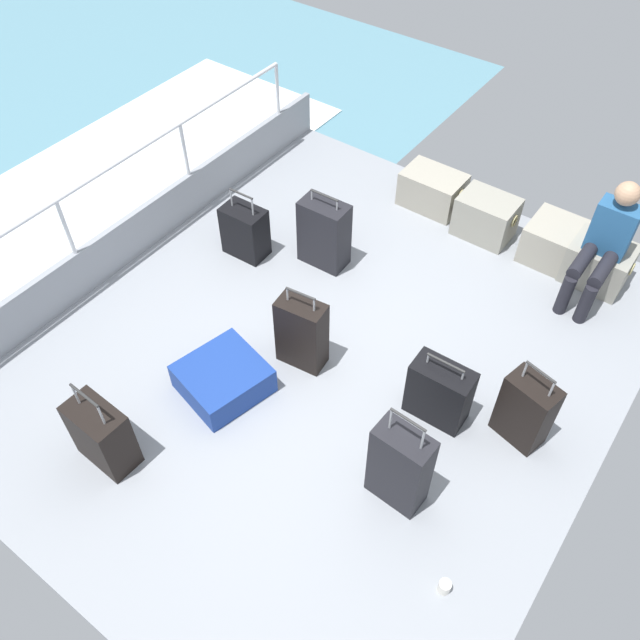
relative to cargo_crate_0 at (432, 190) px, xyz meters
name	(u,v)px	position (x,y,z in m)	size (l,w,h in m)	color
ground_plane	(329,354)	(0.30, -2.20, -0.22)	(4.40, 5.20, 0.06)	gray
gunwale_port	(141,230)	(-1.87, -2.20, 0.04)	(0.06, 5.20, 0.45)	gray
railing_port	(128,181)	(-1.87, -2.20, 0.60)	(0.04, 4.20, 1.02)	silver
sea_wake	(59,220)	(-3.30, -2.20, -0.53)	(12.00, 12.00, 0.01)	#598C9E
cargo_crate_0	(432,190)	(0.00, 0.00, 0.00)	(0.64, 0.41, 0.37)	#9E9989
cargo_crate_1	(486,217)	(0.64, -0.09, 0.02)	(0.57, 0.39, 0.41)	gray
cargo_crate_2	(559,244)	(1.35, -0.03, 0.01)	(0.63, 0.49, 0.38)	#9E9989
cargo_crate_3	(598,263)	(1.74, -0.08, 0.01)	(0.56, 0.43, 0.39)	gray
passenger_seated	(605,242)	(1.74, -0.26, 0.39)	(0.34, 0.66, 1.09)	#26598C
suitcase_0	(439,392)	(1.30, -2.21, 0.08)	(0.46, 0.25, 0.62)	black
suitcase_1	(324,233)	(-0.39, -1.32, 0.14)	(0.44, 0.27, 0.76)	black
suitcase_2	(245,231)	(-1.05, -1.66, 0.07)	(0.41, 0.27, 0.69)	black
suitcase_3	(102,435)	(-0.42, -3.93, 0.09)	(0.45, 0.27, 0.76)	black
suitcase_4	(302,333)	(0.17, -2.39, 0.14)	(0.40, 0.25, 0.78)	black
suitcase_5	(223,378)	(-0.15, -2.98, -0.06)	(0.71, 0.73, 0.24)	navy
suitcase_6	(400,467)	(1.41, -2.96, 0.18)	(0.40, 0.23, 0.93)	black
suitcase_7	(525,410)	(1.89, -2.01, 0.11)	(0.41, 0.30, 0.76)	black
paper_cup	(444,587)	(2.01, -3.35, -0.14)	(0.08, 0.08, 0.10)	white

